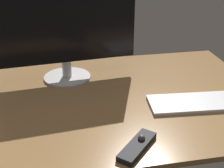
# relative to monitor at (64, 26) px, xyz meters

# --- Properties ---
(desk) EXTENTS (1.40, 0.84, 0.02)m
(desk) POSITION_rel_monitor_xyz_m (0.08, -0.21, -0.25)
(desk) COLOR olive
(desk) RESTS_ON ground
(monitor) EXTENTS (0.61, 0.21, 0.44)m
(monitor) POSITION_rel_monitor_xyz_m (0.00, 0.00, 0.00)
(monitor) COLOR silver
(monitor) RESTS_ON desk
(keyboard) EXTENTS (0.36, 0.17, 0.01)m
(keyboard) POSITION_rel_monitor_xyz_m (0.46, -0.33, -0.23)
(keyboard) COLOR silver
(keyboard) RESTS_ON desk
(media_remote) EXTENTS (0.15, 0.16, 0.04)m
(media_remote) POSITION_rel_monitor_xyz_m (0.18, -0.55, -0.23)
(media_remote) COLOR black
(media_remote) RESTS_ON desk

